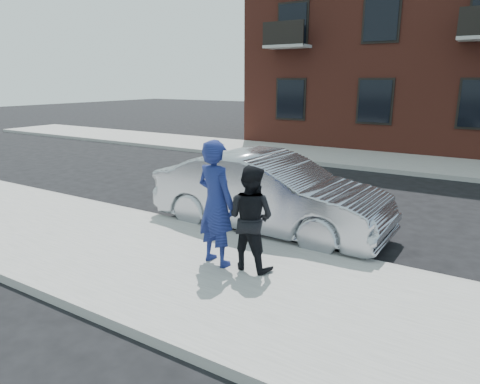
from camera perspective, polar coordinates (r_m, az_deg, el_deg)
The scene contains 8 objects.
ground at distance 6.12m, azimuth 18.69°, elevation -16.09°, with size 100.00×100.00×0.00m, color black.
near_sidewalk at distance 5.87m, azimuth 18.15°, elevation -16.60°, with size 50.00×3.50×0.15m, color gray.
near_curb at distance 7.45m, azimuth 21.56°, elevation -9.95°, with size 50.00×0.10×0.15m, color #999691.
far_sidewalk at distance 16.75m, azimuth 27.75°, elevation 2.77°, with size 50.00×3.50×0.15m, color gray.
far_curb at distance 14.99m, azimuth 27.19°, elevation 1.61°, with size 50.00×0.10×0.15m, color #999691.
silver_sedan at distance 8.77m, azimuth 3.89°, elevation -0.15°, with size 1.71×4.91×1.62m, color #999BA3.
man_hoodie at distance 6.78m, azimuth -3.25°, elevation -1.50°, with size 0.83×0.63×2.03m.
man_peacoat at distance 6.65m, azimuth 1.40°, elevation -3.45°, with size 0.82×0.65×1.66m.
Camera 1 is at (1.00, -5.21, 3.06)m, focal length 32.00 mm.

